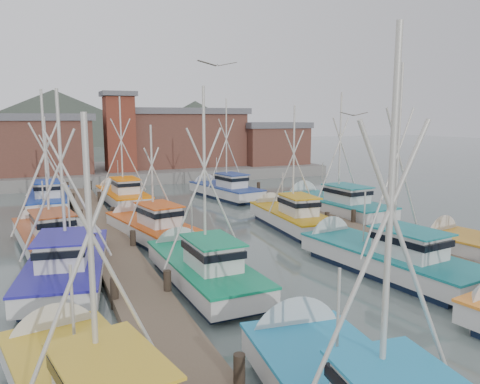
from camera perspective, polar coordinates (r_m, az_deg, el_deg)
name	(u,v)px	position (r m, az deg, el deg)	size (l,w,h in m)	color
ground	(280,266)	(22.67, 4.88, -8.99)	(260.00, 260.00, 0.00)	#4D5D59
dock_left	(117,256)	(24.19, -14.80, -7.57)	(2.30, 46.00, 1.50)	brown
dock_right	(349,230)	(29.55, 13.18, -4.47)	(2.30, 46.00, 1.50)	brown
quay	(133,172)	(57.24, -12.95, 2.42)	(44.00, 16.00, 1.20)	slate
shed_left	(29,143)	(54.01, -24.28, 5.45)	(12.72, 8.48, 6.20)	brown
shed_center	(181,137)	(58.31, -7.25, 6.73)	(14.84, 9.54, 6.90)	brown
shed_right	(271,143)	(59.64, 3.84, 6.01)	(8.48, 6.36, 5.20)	brown
lookout_tower	(119,131)	(52.61, -14.49, 7.21)	(3.60, 3.60, 8.50)	maroon
distant_hills	(27,143)	(141.72, -24.53, 5.44)	(175.00, 140.00, 42.00)	#3E463A
boat_4	(200,267)	(20.32, -4.92, -9.12)	(3.58, 8.77, 8.95)	#0F1B34
boat_5	(380,256)	(22.75, 16.64, -7.47)	(4.17, 9.84, 10.15)	#0F1B34
boat_6	(69,262)	(22.32, -20.12, -7.98)	(4.49, 9.97, 9.04)	#0F1B34
boat_8	(149,227)	(27.90, -11.05, -4.23)	(4.24, 9.02, 7.33)	#0F1B34
boat_9	(288,216)	(30.49, 5.89, -2.96)	(3.40, 8.75, 8.45)	#0F1B34
boat_10	(48,236)	(27.38, -22.32, -4.99)	(3.98, 9.43, 9.21)	#0F1B34
boat_11	(331,204)	(35.32, 11.04, -1.41)	(4.00, 10.14, 9.67)	#0F1B34
boat_12	(121,195)	(39.77, -14.25, -0.36)	(3.77, 9.17, 9.42)	#0F1B34
boat_13	(222,190)	(41.40, -2.16, 0.28)	(4.27, 9.18, 9.34)	#0F1B34
boat_14	(50,198)	(39.93, -22.17, -0.73)	(3.46, 9.42, 7.88)	#0F1B34
gull_near	(217,64)	(17.84, -2.78, 15.28)	(1.55, 0.62, 0.24)	gray
gull_far	(354,115)	(23.76, 13.72, 9.16)	(1.55, 0.63, 0.24)	gray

